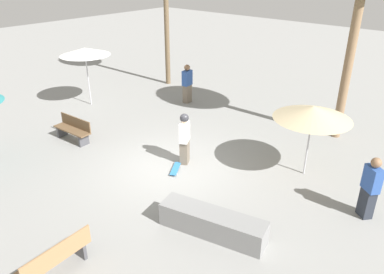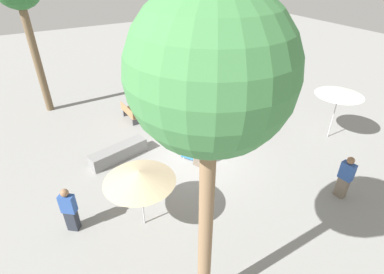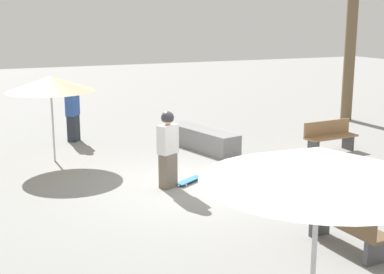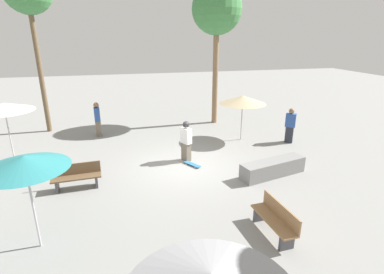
{
  "view_description": "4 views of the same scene",
  "coord_description": "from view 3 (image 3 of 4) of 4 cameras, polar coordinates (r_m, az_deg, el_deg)",
  "views": [
    {
      "loc": [
        7.25,
        -7.22,
        5.98
      ],
      "look_at": [
        0.23,
        0.82,
        0.85
      ],
      "focal_mm": 35.0,
      "sensor_mm": 36.0,
      "label": 1
    },
    {
      "loc": [
        5.41,
        9.39,
        7.8
      ],
      "look_at": [
        0.25,
        0.23,
        1.26
      ],
      "focal_mm": 28.0,
      "sensor_mm": 36.0,
      "label": 2
    },
    {
      "loc": [
        -10.32,
        4.58,
        3.66
      ],
      "look_at": [
        -0.21,
        0.14,
        1.16
      ],
      "focal_mm": 50.0,
      "sensor_mm": 36.0,
      "label": 3
    },
    {
      "loc": [
        -2.36,
        -10.6,
        4.97
      ],
      "look_at": [
        0.3,
        0.23,
        1.13
      ],
      "focal_mm": 28.0,
      "sensor_mm": 36.0,
      "label": 4
    }
  ],
  "objects": [
    {
      "name": "bystander_far",
      "position": [
        16.31,
        -12.6,
        2.46
      ],
      "size": [
        0.52,
        0.48,
        1.68
      ],
      "rotation": [
        0.0,
        0.0,
        5.62
      ],
      "color": "#282D38",
      "rests_on": "ground_plane"
    },
    {
      "name": "skater_main",
      "position": [
        11.54,
        -2.59,
        -1.05
      ],
      "size": [
        0.43,
        0.51,
        1.7
      ],
      "rotation": [
        0.0,
        0.0,
        5.21
      ],
      "color": "#726656",
      "rests_on": "ground_plane"
    },
    {
      "name": "shade_umbrella_white",
      "position": [
        4.86,
        13.38,
        -2.86
      ],
      "size": [
        2.15,
        2.15,
        2.54
      ],
      "color": "#B7B7BC",
      "rests_on": "ground_plane"
    },
    {
      "name": "concrete_ledge",
      "position": [
        14.99,
        1.09,
        -0.24
      ],
      "size": [
        2.67,
        1.22,
        0.59
      ],
      "rotation": [
        0.0,
        0.0,
        0.23
      ],
      "color": "gray",
      "rests_on": "ground_plane"
    },
    {
      "name": "bench_near",
      "position": [
        15.23,
        14.5,
        0.05
      ],
      "size": [
        0.55,
        1.63,
        0.85
      ],
      "rotation": [
        0.0,
        0.0,
        1.64
      ],
      "color": "#47474C",
      "rests_on": "ground_plane"
    },
    {
      "name": "bench_far",
      "position": [
        8.96,
        15.87,
        -8.96
      ],
      "size": [
        1.63,
        0.55,
        0.85
      ],
      "rotation": [
        0.0,
        0.0,
        3.21
      ],
      "color": "#47474C",
      "rests_on": "ground_plane"
    },
    {
      "name": "skateboard",
      "position": [
        12.07,
        -0.29,
        -4.63
      ],
      "size": [
        0.58,
        0.79,
        0.07
      ],
      "rotation": [
        0.0,
        0.0,
        5.25
      ],
      "color": "teal",
      "rests_on": "ground_plane"
    },
    {
      "name": "ground_plane",
      "position": [
        11.87,
        0.23,
        -5.23
      ],
      "size": [
        60.0,
        60.0,
        0.0
      ],
      "primitive_type": "plane",
      "color": "gray"
    },
    {
      "name": "shade_umbrella_tan",
      "position": [
        13.93,
        -14.86,
        5.5
      ],
      "size": [
        2.23,
        2.23,
        2.2
      ],
      "color": "#B7B7BC",
      "rests_on": "ground_plane"
    }
  ]
}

